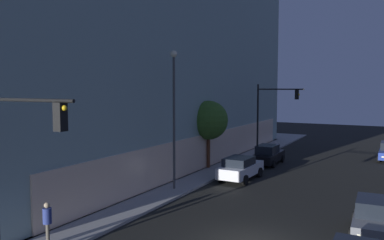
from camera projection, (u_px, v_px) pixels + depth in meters
name	position (u px, v px, depth m)	size (l,w,h in m)	color
modern_building	(91.00, 47.00, 37.97)	(39.91, 25.89, 21.39)	#4C4C51
traffic_light_near_corner	(16.00, 151.00, 13.31)	(0.32, 4.01, 6.60)	black
traffic_light_far_corner	(271.00, 108.00, 37.81)	(0.32, 4.53, 6.85)	black
street_lamp_sidewalk	(174.00, 104.00, 24.94)	(0.44, 0.44, 8.85)	#484848
sidewalk_tree	(209.00, 120.00, 31.80)	(3.17, 3.17, 5.47)	brown
pedestrian_waiting	(47.00, 220.00, 16.13)	(0.36, 0.36, 1.81)	#4C473D
car_grey	(375.00, 218.00, 17.61)	(4.08, 2.14, 1.63)	slate
car_white	(240.00, 168.00, 28.39)	(4.68, 2.17, 1.68)	silver
car_black	(268.00, 155.00, 34.18)	(4.75, 2.01, 1.72)	black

